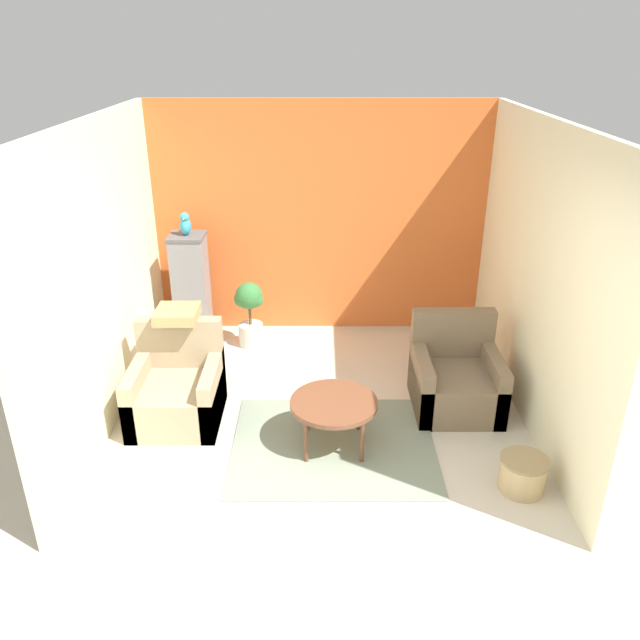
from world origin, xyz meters
The scene contains 13 objects.
ground_plane centered at (0.00, 0.00, 0.00)m, with size 20.00×20.00×0.00m, color beige.
wall_back_accent centered at (0.00, 3.67, 1.31)m, with size 3.84×0.06×2.62m.
wall_left centered at (-1.89, 1.82, 1.31)m, with size 0.06×3.64×2.62m.
wall_right centered at (1.89, 1.82, 1.31)m, with size 0.06×3.64×2.62m.
area_rug centered at (0.12, 1.22, 0.01)m, with size 1.74×1.44×0.01m.
coffee_table centered at (0.12, 1.22, 0.41)m, with size 0.74×0.74×0.45m.
armchair_left centered at (-1.30, 1.67, 0.27)m, with size 0.78×0.81×0.86m.
armchair_right centered at (1.27, 1.87, 0.27)m, with size 0.78×0.81×0.86m.
birdcage centered at (-1.43, 3.23, 0.59)m, with size 0.52×0.52×1.27m.
parrot centered at (-1.43, 3.23, 1.39)m, with size 0.12×0.21×0.25m.
potted_plant centered at (-0.79, 3.14, 0.43)m, with size 0.33×0.30×0.75m.
wicker_basket centered at (1.56, 0.66, 0.15)m, with size 0.37×0.37×0.28m.
throw_pillow centered at (-1.30, 1.96, 0.91)m, with size 0.38×0.38×0.10m.
Camera 1 is at (-0.00, -3.21, 3.23)m, focal length 35.00 mm.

